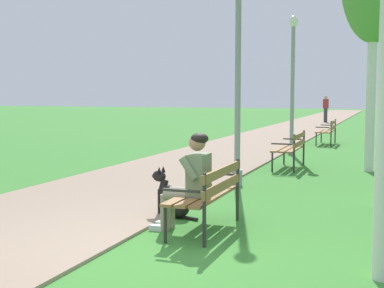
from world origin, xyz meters
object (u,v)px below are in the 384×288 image
pedestrian_distant (326,109)px  park_bench_near (209,191)px  park_bench_far (328,130)px  park_bench_mid (291,147)px  person_seated_on_near_bench (191,178)px  lamp_post_near (238,62)px  lamp_post_mid (292,83)px  dog_black (172,199)px

pedestrian_distant → park_bench_near: bearing=-86.5°
park_bench_near → park_bench_far: size_ratio=1.00×
park_bench_near → park_bench_far: (0.08, 12.49, 0.00)m
park_bench_mid → person_seated_on_near_bench: size_ratio=1.20×
lamp_post_near → lamp_post_mid: size_ratio=1.15×
lamp_post_near → lamp_post_mid: (0.05, 5.54, -0.30)m
person_seated_on_near_bench → lamp_post_mid: bearing=92.1°
park_bench_mid → lamp_post_mid: bearing=99.9°
park_bench_near → pedestrian_distant: pedestrian_distant is taller
park_bench_mid → park_bench_far: 6.39m
person_seated_on_near_bench → lamp_post_mid: lamp_post_mid is taller
lamp_post_near → pedestrian_distant: bearing=92.5°
lamp_post_mid → pedestrian_distant: (-1.08, 17.74, -1.19)m
dog_black → lamp_post_near: 3.51m
dog_black → lamp_post_near: bearing=87.0°
person_seated_on_near_bench → pedestrian_distant: (-1.41, 26.77, 0.16)m
park_bench_far → pedestrian_distant: (-1.70, 14.18, 0.33)m
park_bench_far → park_bench_near: bearing=-90.4°
person_seated_on_near_bench → park_bench_far: bearing=88.7°
park_bench_far → pedestrian_distant: size_ratio=0.91×
lamp_post_mid → person_seated_on_near_bench: bearing=-87.9°
park_bench_near → pedestrian_distant: 26.72m
park_bench_near → park_bench_mid: bearing=90.4°
dog_black → lamp_post_near: lamp_post_near is taller
park_bench_mid → park_bench_far: same height
park_bench_far → lamp_post_mid: lamp_post_mid is taller
person_seated_on_near_bench → dog_black: (-0.53, 0.66, -0.42)m
park_bench_mid → lamp_post_near: 3.30m
person_seated_on_near_bench → pedestrian_distant: 26.81m
park_bench_far → lamp_post_near: (-0.67, -9.09, 1.81)m
park_bench_near → park_bench_far: 12.49m
park_bench_mid → lamp_post_mid: size_ratio=0.38×
park_bench_mid → dog_black: 5.58m
park_bench_far → lamp_post_near: size_ratio=0.33×
person_seated_on_near_bench → lamp_post_near: 3.88m
park_bench_near → lamp_post_near: (-0.59, 3.40, 1.81)m
pedestrian_distant → lamp_post_mid: bearing=-86.5°
pedestrian_distant → park_bench_far: bearing=-83.2°
lamp_post_mid → park_bench_far: bearing=80.1°
park_bench_near → lamp_post_near: bearing=99.8°
park_bench_far → pedestrian_distant: pedestrian_distant is taller
pedestrian_distant → lamp_post_near: bearing=-87.5°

